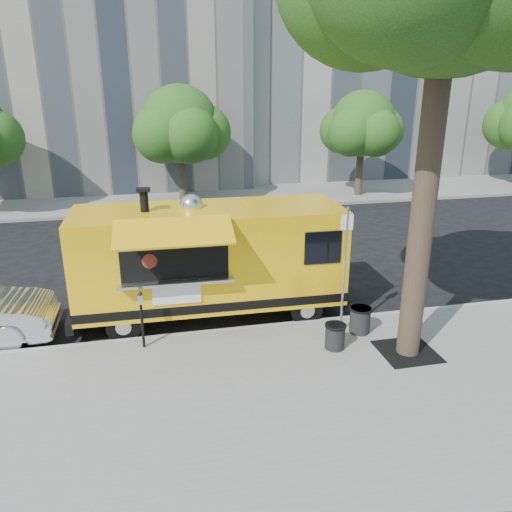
{
  "coord_description": "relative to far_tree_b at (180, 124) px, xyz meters",
  "views": [
    {
      "loc": [
        -2.67,
        -11.43,
        5.72
      ],
      "look_at": [
        -0.16,
        0.0,
        1.61
      ],
      "focal_mm": 35.0,
      "sensor_mm": 36.0,
      "label": 1
    }
  ],
  "objects": [
    {
      "name": "tree_well",
      "position": [
        3.6,
        -15.5,
        -3.68
      ],
      "size": [
        1.2,
        1.2,
        0.02
      ],
      "primitive_type": "cube",
      "color": "black",
      "rests_on": "sidewalk"
    },
    {
      "name": "sign_post",
      "position": [
        2.55,
        -14.25,
        -1.98
      ],
      "size": [
        0.28,
        0.06,
        3.0
      ],
      "color": "silver",
      "rests_on": "sidewalk"
    },
    {
      "name": "far_tree_b",
      "position": [
        0.0,
        0.0,
        0.0
      ],
      "size": [
        3.6,
        3.6,
        5.5
      ],
      "color": "#33261C",
      "rests_on": "far_sidewalk"
    },
    {
      "name": "ground",
      "position": [
        1.0,
        -12.7,
        -3.83
      ],
      "size": [
        120.0,
        120.0,
        0.0
      ],
      "primitive_type": "plane",
      "color": "black",
      "rests_on": "ground"
    },
    {
      "name": "parking_meter",
      "position": [
        -2.0,
        -14.05,
        -2.85
      ],
      "size": [
        0.11,
        0.11,
        1.33
      ],
      "color": "black",
      "rests_on": "sidewalk"
    },
    {
      "name": "curb",
      "position": [
        1.0,
        -13.63,
        -3.76
      ],
      "size": [
        60.0,
        0.14,
        0.16
      ],
      "primitive_type": "cube",
      "color": "#999993",
      "rests_on": "ground"
    },
    {
      "name": "building_mid",
      "position": [
        13.0,
        10.3,
        6.17
      ],
      "size": [
        20.0,
        14.0,
        20.0
      ],
      "primitive_type": "cube",
      "color": "#9D9992",
      "rests_on": "ground"
    },
    {
      "name": "far_tree_c",
      "position": [
        9.0,
        -0.3,
        -0.12
      ],
      "size": [
        3.24,
        3.24,
        5.21
      ],
      "color": "#33261C",
      "rests_on": "far_sidewalk"
    },
    {
      "name": "sidewalk",
      "position": [
        1.0,
        -16.7,
        -3.76
      ],
      "size": [
        60.0,
        6.0,
        0.15
      ],
      "primitive_type": "cube",
      "color": "gray",
      "rests_on": "ground"
    },
    {
      "name": "food_truck",
      "position": [
        -0.32,
        -12.53,
        -2.25
      ],
      "size": [
        6.85,
        3.2,
        3.36
      ],
      "rotation": [
        0.0,
        0.0,
        -0.02
      ],
      "color": "yellow",
      "rests_on": "ground"
    },
    {
      "name": "far_sidewalk",
      "position": [
        1.0,
        0.8,
        -3.76
      ],
      "size": [
        60.0,
        5.0,
        0.15
      ],
      "primitive_type": "cube",
      "color": "gray",
      "rests_on": "ground"
    },
    {
      "name": "trash_bin_left",
      "position": [
        2.11,
        -14.99,
        -3.38
      ],
      "size": [
        0.47,
        0.47,
        0.57
      ],
      "color": "black",
      "rests_on": "sidewalk"
    },
    {
      "name": "trash_bin_right",
      "position": [
        2.95,
        -14.42,
        -3.35
      ],
      "size": [
        0.52,
        0.52,
        0.62
      ],
      "color": "black",
      "rests_on": "sidewalk"
    }
  ]
}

